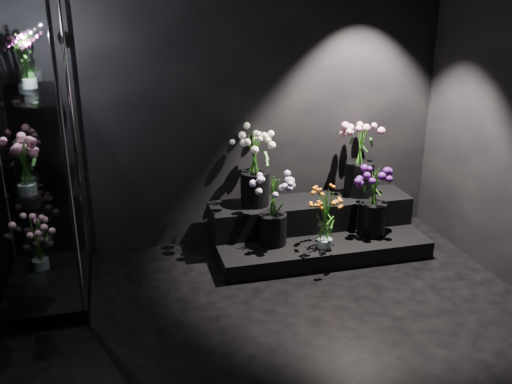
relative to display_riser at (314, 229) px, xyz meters
name	(u,v)px	position (x,y,z in m)	size (l,w,h in m)	color
floor	(297,361)	(-0.70, -1.62, -0.18)	(4.00, 4.00, 0.00)	black
wall_back	(230,95)	(-0.70, 0.38, 1.22)	(4.00, 4.00, 0.00)	black
display_riser	(314,229)	(0.00, 0.00, 0.00)	(1.90, 0.85, 0.42)	black
display_case	(28,152)	(-2.36, -0.28, 1.00)	(0.64, 1.07, 2.35)	black
bouquet_orange_bells	(326,219)	(-0.03, -0.36, 0.25)	(0.27, 0.27, 0.53)	white
bouquet_lilac	(273,206)	(-0.45, -0.17, 0.34)	(0.41, 0.41, 0.62)	black
bouquet_purple	(374,198)	(0.48, -0.20, 0.34)	(0.45, 0.45, 0.64)	black
bouquet_cream_roses	(255,163)	(-0.54, 0.14, 0.64)	(0.53, 0.53, 0.68)	black
bouquet_pink_roses	(360,156)	(0.49, 0.15, 0.64)	(0.39, 0.39, 0.69)	black
bouquet_case_pink	(24,166)	(-2.37, -0.47, 0.95)	(0.36, 0.36, 0.41)	white
bouquet_case_magenta	(26,59)	(-2.31, -0.10, 1.64)	(0.27, 0.27, 0.41)	white
bouquet_case_base_pink	(38,242)	(-2.42, -0.05, 0.17)	(0.31, 0.31, 0.45)	white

